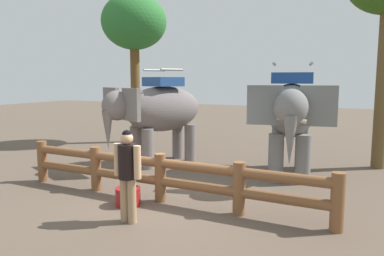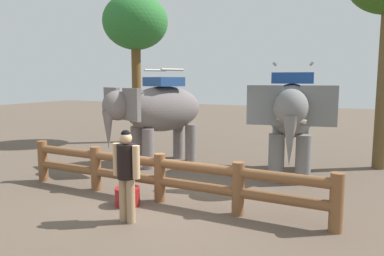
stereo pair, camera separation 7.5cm
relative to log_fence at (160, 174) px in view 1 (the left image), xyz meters
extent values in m
plane|color=brown|center=(0.00, -0.09, -0.61)|extent=(60.00, 60.00, 0.00)
cylinder|color=brown|center=(-3.57, 0.20, -0.08)|extent=(0.24, 0.24, 1.05)
cylinder|color=brown|center=(-1.79, 0.10, -0.08)|extent=(0.24, 0.24, 1.05)
cylinder|color=brown|center=(0.00, 0.00, -0.08)|extent=(0.24, 0.24, 1.05)
cylinder|color=brown|center=(1.79, -0.10, -0.08)|extent=(0.24, 0.24, 1.05)
cylinder|color=brown|center=(3.57, -0.20, -0.08)|extent=(0.24, 0.24, 1.05)
cylinder|color=brown|center=(0.00, 0.00, -0.16)|extent=(7.15, 0.60, 0.20)
cylinder|color=brown|center=(0.00, 0.00, 0.24)|extent=(7.15, 0.60, 0.20)
cylinder|color=slate|center=(-1.76, 2.46, -0.01)|extent=(0.36, 0.36, 1.20)
cylinder|color=slate|center=(-2.34, 2.76, -0.01)|extent=(0.36, 0.36, 1.20)
cylinder|color=slate|center=(-1.03, 3.90, -0.01)|extent=(0.36, 0.36, 1.20)
cylinder|color=slate|center=(-1.62, 4.20, -0.01)|extent=(0.36, 0.36, 1.20)
ellipsoid|color=slate|center=(-1.69, 3.33, 1.11)|extent=(2.28, 2.94, 1.40)
ellipsoid|color=slate|center=(-2.40, 1.91, 1.29)|extent=(1.08, 1.14, 0.85)
cube|color=slate|center=(-1.83, 1.75, 1.34)|extent=(0.77, 0.46, 0.90)
cube|color=slate|center=(-2.87, 2.27, 1.34)|extent=(0.77, 0.46, 0.90)
cone|color=slate|center=(-2.54, 1.63, 0.60)|extent=(0.32, 0.32, 1.10)
cube|color=#244987|center=(-1.69, 3.33, 1.95)|extent=(1.31, 1.26, 0.28)
cylinder|color=#A59E8C|center=(-1.28, 3.12, 2.31)|extent=(0.42, 0.75, 0.07)
cylinder|color=#A59E8C|center=(-2.10, 3.53, 2.31)|extent=(0.42, 0.75, 0.07)
cylinder|color=slate|center=(2.64, 2.71, 0.02)|extent=(0.37, 0.37, 1.25)
cylinder|color=slate|center=(1.96, 2.60, 0.02)|extent=(0.37, 0.37, 1.25)
cylinder|color=slate|center=(2.38, 4.37, 0.02)|extent=(0.37, 0.37, 1.25)
cylinder|color=slate|center=(1.71, 4.27, 0.02)|extent=(0.37, 0.37, 1.25)
ellipsoid|color=slate|center=(2.17, 3.49, 1.18)|extent=(1.66, 2.96, 1.45)
ellipsoid|color=slate|center=(2.42, 1.85, 1.37)|extent=(0.93, 1.04, 0.89)
cube|color=slate|center=(3.00, 2.06, 1.42)|extent=(0.84, 0.25, 0.93)
cube|color=slate|center=(1.81, 1.87, 1.42)|extent=(0.84, 0.25, 0.93)
cone|color=slate|center=(2.47, 1.53, 0.65)|extent=(0.33, 0.33, 1.14)
cone|color=beige|center=(2.62, 1.64, 1.11)|extent=(0.39, 0.16, 0.16)
cone|color=beige|center=(2.30, 1.59, 1.11)|extent=(0.39, 0.16, 0.16)
cube|color=#1D438F|center=(2.17, 3.49, 2.06)|extent=(1.19, 1.08, 0.29)
cylinder|color=#A59E8C|center=(2.64, 3.56, 2.43)|extent=(0.20, 0.84, 0.07)
cylinder|color=#A59E8C|center=(1.70, 3.42, 2.43)|extent=(0.20, 0.84, 0.07)
cylinder|color=tan|center=(0.11, -1.29, -0.19)|extent=(0.16, 0.16, 0.83)
cylinder|color=tan|center=(-0.07, -1.26, -0.19)|extent=(0.16, 0.16, 0.83)
cylinder|color=black|center=(0.02, -1.28, 0.53)|extent=(0.38, 0.38, 0.63)
cylinder|color=tan|center=(0.26, -1.31, 0.55)|extent=(0.13, 0.13, 0.60)
cylinder|color=tan|center=(-0.21, -1.24, 0.55)|extent=(0.13, 0.13, 0.60)
sphere|color=tan|center=(0.02, -1.28, 0.97)|extent=(0.23, 0.23, 0.23)
sphere|color=black|center=(0.02, -1.28, 1.03)|extent=(0.18, 0.18, 0.18)
cylinder|color=brown|center=(-4.65, 6.44, 1.51)|extent=(0.39, 0.39, 4.24)
ellipsoid|color=#2A6F2E|center=(-4.65, 6.44, 4.36)|extent=(2.66, 2.66, 2.26)
cylinder|color=brown|center=(4.48, 5.30, 1.80)|extent=(0.38, 0.38, 4.81)
cylinder|color=maroon|center=(-0.50, -0.50, -0.42)|extent=(0.52, 0.52, 0.38)
camera|label=1|loc=(3.74, -6.84, 2.01)|focal=34.64mm
camera|label=2|loc=(3.81, -6.81, 2.01)|focal=34.64mm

